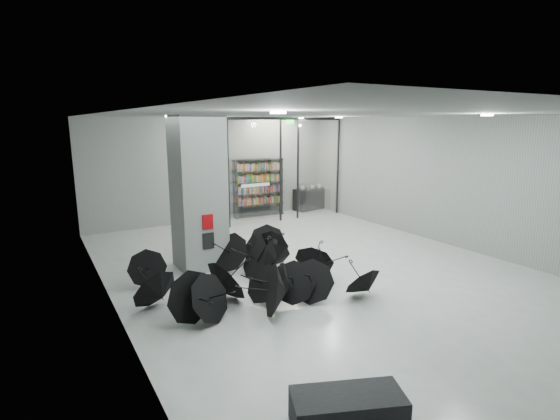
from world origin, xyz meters
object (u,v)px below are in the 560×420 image
shop_counter (310,199)px  umbrella_cluster (258,276)px  bench (348,411)px  bookshelf (258,188)px  column (198,193)px

shop_counter → umbrella_cluster: 9.31m
bench → umbrella_cluster: umbrella_cluster is taller
bench → bookshelf: bookshelf is taller
bookshelf → umbrella_cluster: bearing=-113.7°
bench → shop_counter: (7.42, 11.55, 0.24)m
column → bookshelf: 6.44m
bookshelf → shop_counter: (2.58, -0.05, -0.70)m
shop_counter → column: bearing=-157.1°
column → shop_counter: size_ratio=2.54×
column → shop_counter: 8.45m
bench → bookshelf: (4.84, 11.60, 0.95)m
umbrella_cluster → column: bearing=105.3°
column → shop_counter: bearing=34.4°
bookshelf → shop_counter: size_ratio=1.50×
bookshelf → umbrella_cluster: size_ratio=0.46×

